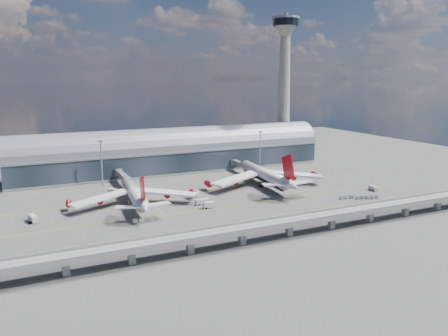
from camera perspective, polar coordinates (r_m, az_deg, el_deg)
name	(u,v)px	position (r m, az deg, el deg)	size (l,w,h in m)	color
ground	(227,200)	(214.70, 0.35, -4.22)	(500.00, 500.00, 0.00)	#474744
taxi_lines	(209,190)	(234.16, -1.98, -2.89)	(200.00, 80.12, 0.01)	gold
terminal	(175,153)	(282.97, -6.46, 1.92)	(200.00, 30.00, 28.00)	#1E2A32
control_tower	(284,88)	(320.79, 7.84, 10.25)	(19.00, 19.00, 103.00)	gray
guideway	(289,223)	(167.38, 8.53, -7.08)	(220.00, 8.50, 7.20)	gray
floodlight_mast_left	(102,162)	(248.68, -15.71, 0.76)	(3.00, 0.70, 25.70)	gray
floodlight_mast_right	(260,150)	(282.16, 4.73, 2.40)	(3.00, 0.70, 25.70)	gray
airliner_left	(134,194)	(209.01, -11.62, -3.31)	(61.42, 64.56, 19.66)	white
airliner_right	(265,175)	(242.82, 5.41, -0.97)	(68.96, 72.10, 22.86)	white
jet_bridge_left	(123,176)	(250.43, -13.11, -1.01)	(4.40, 28.00, 7.25)	gray
jet_bridge_right	(243,165)	(273.58, 2.49, 0.34)	(4.40, 32.00, 7.25)	gray
service_truck_0	(33,218)	(199.20, -23.68, -6.05)	(3.88, 7.29, 2.88)	beige
service_truck_1	(209,205)	(201.41, -2.01, -4.86)	(5.27, 2.84, 2.97)	beige
service_truck_2	(203,202)	(207.60, -2.80, -4.40)	(7.26, 2.31, 2.63)	beige
service_truck_3	(373,188)	(245.72, 18.89, -2.52)	(2.19, 5.19, 2.50)	beige
service_truck_4	(195,193)	(221.79, -3.82, -3.34)	(3.44, 5.45, 2.93)	beige
service_truck_5	(114,192)	(230.72, -14.15, -3.05)	(6.50, 6.06, 3.11)	beige
cargo_train_0	(138,221)	(184.99, -11.14, -6.78)	(5.07, 1.64, 1.72)	gray
cargo_train_1	(368,197)	(228.69, 18.27, -3.60)	(12.52, 5.43, 1.68)	gray
cargo_train_2	(347,197)	(225.31, 15.72, -3.66)	(7.97, 2.16, 1.76)	gray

